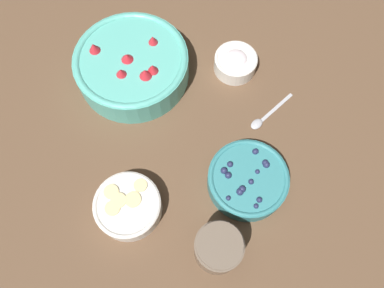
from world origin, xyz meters
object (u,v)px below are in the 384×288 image
(bowl_blueberries, at_px, (248,179))
(bowl_strawberries, at_px, (132,65))
(bowl_bananas, at_px, (128,206))
(bowl_cream, at_px, (236,62))
(jar_chocolate, at_px, (218,248))

(bowl_blueberries, bearing_deg, bowl_strawberries, -168.93)
(bowl_bananas, relative_size, bowl_cream, 1.34)
(bowl_bananas, xyz_separation_m, bowl_cream, (-0.17, 0.39, -0.00))
(bowl_bananas, height_order, bowl_cream, bowl_cream)
(jar_chocolate, bearing_deg, bowl_strawberries, 172.47)
(bowl_strawberries, xyz_separation_m, jar_chocolate, (0.46, -0.06, 0.00))
(jar_chocolate, bearing_deg, bowl_bananas, -147.57)
(jar_chocolate, bearing_deg, bowl_blueberries, 122.67)
(bowl_strawberries, height_order, bowl_cream, bowl_strawberries)
(bowl_cream, xyz_separation_m, jar_chocolate, (0.35, -0.28, 0.02))
(bowl_strawberries, xyz_separation_m, bowl_cream, (0.12, 0.22, -0.02))
(bowl_cream, bearing_deg, bowl_blueberries, -29.74)
(bowl_cream, relative_size, jar_chocolate, 1.06)
(bowl_strawberries, relative_size, jar_chocolate, 2.75)
(bowl_blueberries, xyz_separation_m, bowl_cream, (-0.26, 0.15, -0.00))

